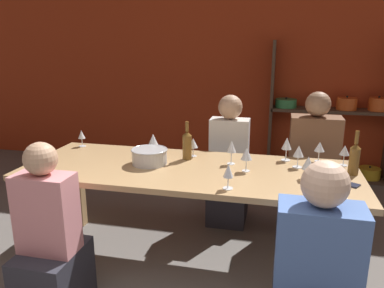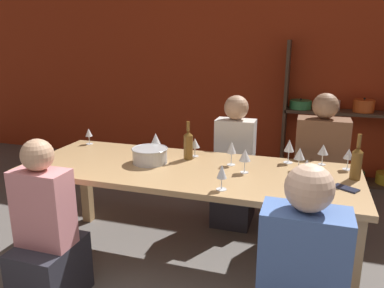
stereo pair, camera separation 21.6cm
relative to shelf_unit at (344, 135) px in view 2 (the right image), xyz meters
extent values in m
cube|color=#B23819|center=(-1.09, 0.20, 0.77)|extent=(8.80, 0.06, 2.70)
cube|color=#4C3828|center=(-0.69, 0.00, 0.24)|extent=(0.04, 0.30, 1.66)
cube|color=#4C3828|center=(0.00, 0.00, -0.57)|extent=(1.38, 0.30, 0.04)
cylinder|color=#338447|center=(-0.52, 0.00, -0.48)|extent=(0.25, 0.25, 0.14)
sphere|color=black|center=(-0.52, 0.00, -0.40)|extent=(0.02, 0.02, 0.02)
cylinder|color=#E0561E|center=(-0.18, 0.00, -0.50)|extent=(0.22, 0.22, 0.10)
sphere|color=black|center=(-0.18, 0.00, -0.44)|extent=(0.02, 0.02, 0.02)
cylinder|color=#338447|center=(0.17, 0.00, -0.49)|extent=(0.21, 0.21, 0.11)
sphere|color=black|center=(0.17, 0.00, -0.43)|extent=(0.02, 0.02, 0.02)
cube|color=#4C3828|center=(0.00, 0.00, 0.26)|extent=(1.38, 0.30, 0.04)
cylinder|color=#338447|center=(-0.52, 0.00, 0.33)|extent=(0.25, 0.25, 0.10)
sphere|color=black|center=(-0.52, 0.00, 0.39)|extent=(0.02, 0.02, 0.02)
cylinder|color=silver|center=(-0.18, 0.00, 0.34)|extent=(0.19, 0.19, 0.12)
sphere|color=black|center=(-0.18, 0.00, 0.41)|extent=(0.02, 0.02, 0.02)
cylinder|color=#E0561E|center=(0.17, 0.00, 0.35)|extent=(0.23, 0.23, 0.14)
sphere|color=black|center=(0.17, 0.00, 0.43)|extent=(0.02, 0.02, 0.02)
cube|color=tan|center=(-1.21, -2.18, 0.16)|extent=(2.38, 0.88, 0.04)
cube|color=tan|center=(-2.33, -2.54, -0.22)|extent=(0.08, 0.08, 0.72)
cube|color=tan|center=(-0.10, -2.54, -0.22)|extent=(0.08, 0.08, 0.72)
cube|color=tan|center=(-2.33, -1.82, -0.22)|extent=(0.08, 0.08, 0.72)
cube|color=tan|center=(-0.10, -1.82, -0.22)|extent=(0.08, 0.08, 0.72)
cylinder|color=#B7BABC|center=(-1.52, -2.16, 0.23)|extent=(0.26, 0.26, 0.11)
torus|color=#B7BABC|center=(-1.52, -2.16, 0.29)|extent=(0.27, 0.27, 0.01)
cylinder|color=brown|center=(-0.09, -2.07, 0.27)|extent=(0.07, 0.07, 0.19)
cone|color=brown|center=(-0.09, -2.07, 0.38)|extent=(0.07, 0.07, 0.03)
cylinder|color=brown|center=(-0.09, -2.07, 0.44)|extent=(0.03, 0.03, 0.09)
cylinder|color=brown|center=(-1.27, -1.99, 0.27)|extent=(0.07, 0.07, 0.19)
cone|color=brown|center=(-1.27, -1.99, 0.38)|extent=(0.07, 0.07, 0.03)
cylinder|color=brown|center=(-1.27, -1.99, 0.44)|extent=(0.03, 0.03, 0.08)
cylinder|color=white|center=(-0.93, -2.03, 0.18)|extent=(0.06, 0.06, 0.00)
cylinder|color=white|center=(-0.93, -2.03, 0.23)|extent=(0.01, 0.01, 0.09)
cone|color=white|center=(-0.93, -2.03, 0.31)|extent=(0.07, 0.07, 0.09)
cylinder|color=white|center=(-0.53, -1.84, 0.18)|extent=(0.07, 0.07, 0.00)
cylinder|color=white|center=(-0.53, -1.84, 0.23)|extent=(0.01, 0.01, 0.09)
cone|color=white|center=(-0.53, -1.84, 0.31)|extent=(0.07, 0.07, 0.09)
cylinder|color=beige|center=(-0.53, -1.84, 0.29)|extent=(0.04, 0.04, 0.04)
cylinder|color=white|center=(-1.25, -1.90, 0.18)|extent=(0.06, 0.06, 0.00)
cylinder|color=white|center=(-1.25, -1.90, 0.22)|extent=(0.01, 0.01, 0.07)
cone|color=white|center=(-1.25, -1.90, 0.29)|extent=(0.07, 0.07, 0.07)
cylinder|color=beige|center=(-1.25, -1.90, 0.27)|extent=(0.04, 0.04, 0.03)
cylinder|color=white|center=(-0.45, -1.99, 0.18)|extent=(0.07, 0.07, 0.00)
cylinder|color=white|center=(-0.45, -1.99, 0.22)|extent=(0.01, 0.01, 0.08)
cone|color=white|center=(-0.45, -1.99, 0.30)|extent=(0.08, 0.08, 0.08)
cylinder|color=white|center=(-0.40, -2.22, 0.18)|extent=(0.06, 0.06, 0.00)
cylinder|color=white|center=(-0.40, -2.22, 0.21)|extent=(0.01, 0.01, 0.06)
cone|color=white|center=(-0.40, -2.22, 0.29)|extent=(0.08, 0.08, 0.09)
cylinder|color=beige|center=(-0.40, -2.22, 0.27)|extent=(0.04, 0.04, 0.03)
cylinder|color=white|center=(-0.13, -1.88, 0.18)|extent=(0.06, 0.06, 0.00)
cylinder|color=white|center=(-0.13, -1.88, 0.22)|extent=(0.01, 0.01, 0.08)
cone|color=white|center=(-0.13, -1.88, 0.30)|extent=(0.07, 0.07, 0.07)
cylinder|color=maroon|center=(-0.13, -1.88, 0.28)|extent=(0.04, 0.04, 0.03)
cylinder|color=white|center=(-1.56, -1.95, 0.18)|extent=(0.07, 0.07, 0.00)
cylinder|color=white|center=(-1.56, -1.95, 0.22)|extent=(0.01, 0.01, 0.08)
cone|color=white|center=(-1.56, -1.95, 0.31)|extent=(0.08, 0.08, 0.09)
cylinder|color=beige|center=(-1.56, -1.95, 0.29)|extent=(0.04, 0.04, 0.04)
cylinder|color=white|center=(-0.29, -1.82, 0.18)|extent=(0.06, 0.06, 0.00)
cylinder|color=white|center=(-0.29, -1.82, 0.22)|extent=(0.01, 0.01, 0.08)
cone|color=white|center=(-0.29, -1.82, 0.30)|extent=(0.08, 0.08, 0.07)
cylinder|color=maroon|center=(-0.29, -1.82, 0.28)|extent=(0.04, 0.04, 0.03)
cylinder|color=white|center=(-0.89, -2.51, 0.18)|extent=(0.06, 0.06, 0.00)
cylinder|color=white|center=(-0.89, -2.51, 0.22)|extent=(0.01, 0.01, 0.07)
cone|color=white|center=(-0.89, -2.51, 0.30)|extent=(0.06, 0.06, 0.09)
cylinder|color=beige|center=(-0.89, -2.51, 0.27)|extent=(0.03, 0.03, 0.03)
cylinder|color=white|center=(-0.81, -2.16, 0.18)|extent=(0.06, 0.06, 0.00)
cylinder|color=white|center=(-0.81, -2.16, 0.22)|extent=(0.01, 0.01, 0.08)
cone|color=white|center=(-0.81, -2.16, 0.31)|extent=(0.08, 0.08, 0.08)
cylinder|color=white|center=(-2.25, -1.84, 0.18)|extent=(0.06, 0.06, 0.00)
cylinder|color=white|center=(-2.25, -1.84, 0.22)|extent=(0.01, 0.01, 0.07)
cone|color=white|center=(-2.25, -1.84, 0.29)|extent=(0.06, 0.06, 0.07)
cylinder|color=beige|center=(-2.25, -1.84, 0.27)|extent=(0.03, 0.03, 0.03)
cube|color=#1E2338|center=(-0.16, -2.27, 0.18)|extent=(0.16, 0.14, 0.01)
cube|color=#2D2D38|center=(-1.92, -2.87, -0.38)|extent=(0.35, 0.43, 0.41)
cube|color=pink|center=(-1.92, -2.87, 0.07)|extent=(0.35, 0.19, 0.49)
sphere|color=tan|center=(-1.92, -2.87, 0.41)|extent=(0.19, 0.19, 0.19)
cube|color=#2D2D38|center=(-0.29, -1.42, -0.34)|extent=(0.42, 0.52, 0.49)
cube|color=brown|center=(-0.29, -1.42, 0.17)|extent=(0.42, 0.23, 0.55)
sphere|color=#9E7556|center=(-0.29, -1.42, 0.55)|extent=(0.21, 0.21, 0.21)
cube|color=#4C70B7|center=(-0.38, -2.95, 0.07)|extent=(0.41, 0.22, 0.48)
sphere|color=beige|center=(-0.38, -2.95, 0.42)|extent=(0.22, 0.22, 0.22)
cube|color=#2D2D38|center=(-1.02, -1.40, -0.38)|extent=(0.35, 0.43, 0.40)
cube|color=silver|center=(-1.02, -1.40, 0.10)|extent=(0.35, 0.19, 0.57)
sphere|color=tan|center=(-1.02, -1.40, 0.50)|extent=(0.21, 0.21, 0.21)
camera|label=1|loc=(-0.62, -4.66, 1.06)|focal=35.00mm
camera|label=2|loc=(-0.41, -4.60, 1.06)|focal=35.00mm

